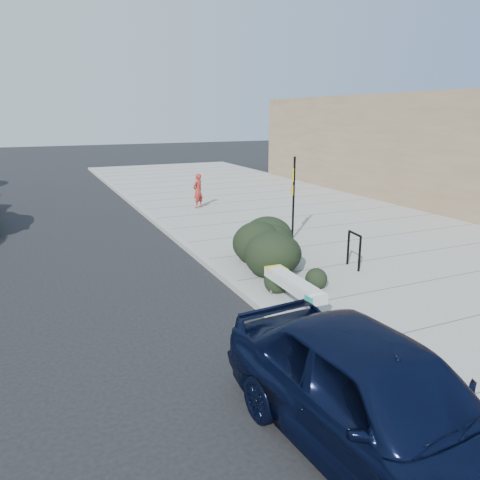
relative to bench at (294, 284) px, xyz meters
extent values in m
plane|color=black|center=(-0.60, -0.06, -0.64)|extent=(120.00, 120.00, 0.00)
cube|color=gray|center=(5.00, 4.94, -0.57)|extent=(11.20, 50.00, 0.15)
cube|color=#9E9E99|center=(-0.60, 4.94, -0.56)|extent=(0.22, 50.00, 0.17)
cylinder|color=gray|center=(-0.15, -0.78, -0.30)|extent=(0.05, 0.05, 0.39)
cylinder|color=gray|center=(0.13, -0.79, -0.30)|extent=(0.05, 0.05, 0.39)
cylinder|color=gray|center=(-0.12, 0.79, -0.30)|extent=(0.05, 0.05, 0.39)
cylinder|color=gray|center=(0.15, 0.78, -0.30)|extent=(0.05, 0.05, 0.39)
cylinder|color=gray|center=(-0.14, 0.00, -0.13)|extent=(0.06, 1.57, 0.04)
cylinder|color=gray|center=(0.14, 0.00, -0.13)|extent=(0.06, 1.57, 0.04)
cube|color=#B2B2B2|center=(0.00, 0.00, 0.01)|extent=(0.45, 2.07, 0.22)
cube|color=yellow|center=(0.02, 0.81, 0.12)|extent=(0.43, 0.42, 0.02)
cube|color=teal|center=(-0.21, -0.93, 0.01)|extent=(0.05, 0.24, 0.19)
cylinder|color=black|center=(2.80, 1.28, -0.01)|extent=(0.06, 0.06, 0.96)
cylinder|color=black|center=(2.89, 1.89, -0.01)|extent=(0.06, 0.06, 0.96)
cylinder|color=black|center=(2.84, 1.59, 0.47)|extent=(0.16, 0.62, 0.06)
cube|color=black|center=(2.90, 4.94, 0.88)|extent=(0.08, 0.08, 2.75)
cube|color=yellow|center=(2.85, 4.96, 1.67)|extent=(0.14, 0.30, 0.44)
cube|color=yellow|center=(2.85, 4.96, 1.18)|extent=(0.13, 0.28, 0.34)
ellipsoid|color=black|center=(0.90, 2.44, 0.18)|extent=(2.63, 3.92, 1.35)
imported|color=black|center=(-1.40, -4.35, 0.20)|extent=(2.37, 5.08, 1.68)
imported|color=maroon|center=(1.80, 11.33, 0.27)|extent=(0.66, 0.60, 1.52)
camera|label=1|loc=(-5.02, -8.24, 3.61)|focal=35.00mm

